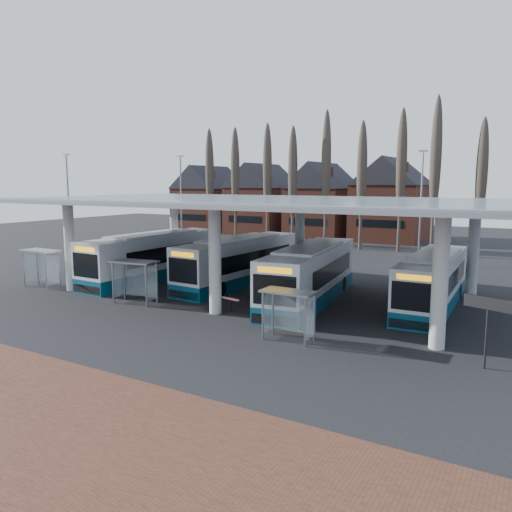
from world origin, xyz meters
The scene contains 16 objects.
ground centered at (0.00, 0.00, 0.00)m, with size 140.00×140.00×0.00m, color black.
station_canopy centered at (0.00, 8.00, 5.68)m, with size 32.00×16.00×6.34m.
poplar_row centered at (0.00, 33.00, 8.78)m, with size 45.10×1.10×14.50m.
townhouse_row centered at (-15.75, 44.00, 5.94)m, with size 36.80×10.30×12.25m.
lamp_post_a centered at (-18.00, 22.00, 5.34)m, with size 0.80×0.16×10.17m.
lamp_post_b centered at (6.00, 26.00, 5.34)m, with size 0.80×0.16×10.17m.
lamp_post_d centered at (-26.00, 14.00, 5.34)m, with size 0.80×0.16×10.17m.
bus_0 centered at (-9.84, 8.47, 1.68)m, with size 2.99×12.85×3.56m.
bus_1 centered at (-3.17, 10.19, 1.62)m, with size 3.23×12.47×3.43m.
bus_2 centered at (3.39, 7.97, 1.64)m, with size 4.27×12.77×3.48m.
bus_3 centered at (10.27, 10.30, 1.51)m, with size 2.83×11.60×3.20m.
shelter_0 centered at (-14.84, 2.42, 1.92)m, with size 2.85×1.44×2.63m.
shelter_1 centered at (-5.68, 2.16, 1.90)m, with size 2.98×1.77×2.62m.
shelter_2 centered at (5.74, 0.34, 1.72)m, with size 2.55×1.28×2.36m.
info_sign_0 centered at (14.12, 0.89, 2.43)m, with size 1.88×0.74×2.90m.
barrier centered at (0.49, 2.87, 0.81)m, with size 2.08×0.76×1.05m.
Camera 1 is at (15.86, -20.07, 7.32)m, focal length 35.00 mm.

